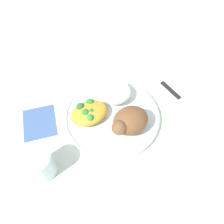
# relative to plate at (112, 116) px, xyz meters

# --- Properties ---
(ground_plane) EXTENTS (2.00, 2.00, 0.00)m
(ground_plane) POSITION_rel_plate_xyz_m (0.00, 0.00, -0.01)
(ground_plane) COLOR silver
(plate) EXTENTS (0.27, 0.27, 0.02)m
(plate) POSITION_rel_plate_xyz_m (0.00, 0.00, 0.00)
(plate) COLOR white
(plate) RESTS_ON ground_plane
(roasted_chicken) EXTENTS (0.10, 0.08, 0.06)m
(roasted_chicken) POSITION_rel_plate_xyz_m (-0.02, 0.06, 0.04)
(roasted_chicken) COLOR brown
(roasted_chicken) RESTS_ON plate
(rice_pile) EXTENTS (0.09, 0.09, 0.04)m
(rice_pile) POSITION_rel_plate_xyz_m (-0.04, -0.05, 0.03)
(rice_pile) COLOR white
(rice_pile) RESTS_ON plate
(mac_cheese_with_broccoli) EXTENTS (0.10, 0.08, 0.04)m
(mac_cheese_with_broccoli) POSITION_rel_plate_xyz_m (0.06, -0.02, 0.03)
(mac_cheese_with_broccoli) COLOR gold
(mac_cheese_with_broccoli) RESTS_ON plate
(fork) EXTENTS (0.03, 0.14, 0.01)m
(fork) POSITION_rel_plate_xyz_m (-0.17, 0.01, -0.01)
(fork) COLOR silver
(fork) RESTS_ON ground_plane
(knife) EXTENTS (0.04, 0.19, 0.01)m
(knife) POSITION_rel_plate_xyz_m (-0.21, 0.03, -0.01)
(knife) COLOR black
(knife) RESTS_ON ground_plane
(water_glass) EXTENTS (0.06, 0.06, 0.08)m
(water_glass) POSITION_rel_plate_xyz_m (0.21, 0.06, 0.03)
(water_glass) COLOR silver
(water_glass) RESTS_ON ground_plane
(napkin) EXTENTS (0.11, 0.12, 0.00)m
(napkin) POSITION_rel_plate_xyz_m (0.19, -0.08, -0.01)
(napkin) COLOR #47669E
(napkin) RESTS_ON ground_plane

